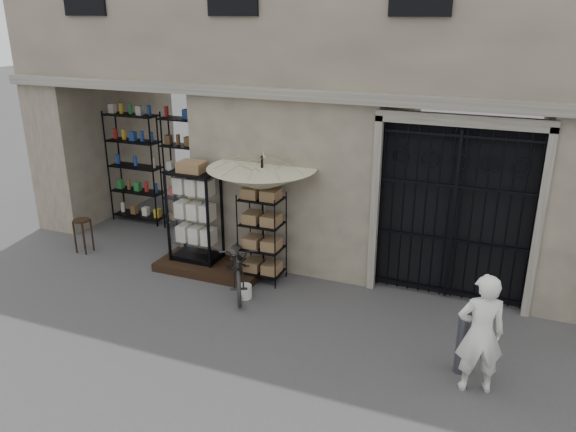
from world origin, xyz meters
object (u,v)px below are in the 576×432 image
at_px(wire_rack, 262,238).
at_px(display_cabinet, 195,221).
at_px(shopkeeper, 473,388).
at_px(wooden_stool, 83,235).
at_px(bicycle, 239,289).
at_px(white_bucket, 245,291).
at_px(market_umbrella, 262,173).
at_px(steel_bollard, 462,343).

bearing_deg(wire_rack, display_cabinet, 165.44).
bearing_deg(shopkeeper, wooden_stool, -29.43).
height_order(wire_rack, bicycle, wire_rack).
distance_m(display_cabinet, wire_rack, 1.38).
height_order(wire_rack, wooden_stool, wire_rack).
relative_size(display_cabinet, white_bucket, 7.71).
height_order(market_umbrella, wooden_stool, market_umbrella).
bearing_deg(wire_rack, steel_bollard, -35.83).
distance_m(display_cabinet, market_umbrella, 1.68).
xyz_separation_m(market_umbrella, wooden_stool, (-3.76, -0.36, -1.57)).
bearing_deg(white_bucket, steel_bollard, -12.16).
relative_size(white_bucket, wooden_stool, 0.35).
xyz_separation_m(market_umbrella, white_bucket, (0.05, -0.88, -1.82)).
height_order(display_cabinet, wooden_stool, display_cabinet).
distance_m(wire_rack, steel_bollard, 3.90).
bearing_deg(white_bucket, shopkeeper, -15.88).
height_order(white_bucket, bicycle, bicycle).
height_order(steel_bollard, shopkeeper, steel_bollard).
bearing_deg(steel_bollard, shopkeeper, -55.65).
distance_m(wire_rack, white_bucket, 1.01).
relative_size(market_umbrella, shopkeeper, 1.67).
bearing_deg(steel_bollard, bicycle, 165.05).
xyz_separation_m(display_cabinet, market_umbrella, (1.33, 0.09, 1.02)).
bearing_deg(shopkeeper, display_cabinet, -37.45).
bearing_deg(market_umbrella, wire_rack, -71.98).
bearing_deg(bicycle, steel_bollard, -43.49).
distance_m(white_bucket, shopkeeper, 3.93).
bearing_deg(steel_bollard, wire_rack, 157.03).
height_order(white_bucket, wooden_stool, wooden_stool).
relative_size(market_umbrella, wooden_stool, 3.92).
distance_m(white_bucket, wooden_stool, 3.86).
xyz_separation_m(wire_rack, shopkeeper, (3.79, -1.82, -0.79)).
distance_m(display_cabinet, white_bucket, 1.78).
relative_size(display_cabinet, shopkeeper, 1.14).
bearing_deg(wire_rack, bicycle, -125.88).
bearing_deg(bicycle, shopkeeper, -46.78).
relative_size(market_umbrella, bicycle, 1.50).
xyz_separation_m(wire_rack, white_bucket, (0.01, -0.75, -0.68)).
relative_size(display_cabinet, market_umbrella, 0.68).
xyz_separation_m(market_umbrella, steel_bollard, (3.62, -1.65, -1.49)).
height_order(wire_rack, steel_bollard, wire_rack).
xyz_separation_m(bicycle, steel_bollard, (3.79, -1.01, 0.44)).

